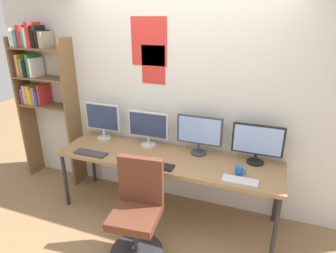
{
  "coord_description": "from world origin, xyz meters",
  "views": [
    {
      "loc": [
        1.03,
        -2.08,
        2.21
      ],
      "look_at": [
        0.0,
        0.65,
        1.09
      ],
      "focal_mm": 30.65,
      "sensor_mm": 36.0,
      "label": 1
    }
  ],
  "objects_px": {
    "desk": "(166,161)",
    "bookshelf": "(40,82)",
    "computer_mouse": "(136,161)",
    "monitor_center_left": "(148,127)",
    "keyboard_center": "(159,166)",
    "monitor_far_right": "(257,142)",
    "monitor_center_right": "(199,133)",
    "keyboard_right": "(240,181)",
    "coffee_mug": "(239,171)",
    "keyboard_left": "(91,153)",
    "monitor_far_left": "(103,119)",
    "office_chair": "(137,218)"
  },
  "relations": [
    {
      "from": "bookshelf",
      "to": "monitor_far_right",
      "type": "height_order",
      "value": "bookshelf"
    },
    {
      "from": "office_chair",
      "to": "monitor_far_left",
      "type": "xyz_separation_m",
      "value": [
        -0.9,
        0.89,
        0.6
      ]
    },
    {
      "from": "bookshelf",
      "to": "keyboard_center",
      "type": "height_order",
      "value": "bookshelf"
    },
    {
      "from": "desk",
      "to": "coffee_mug",
      "type": "height_order",
      "value": "coffee_mug"
    },
    {
      "from": "monitor_far_right",
      "to": "coffee_mug",
      "type": "height_order",
      "value": "monitor_far_right"
    },
    {
      "from": "keyboard_right",
      "to": "coffee_mug",
      "type": "distance_m",
      "value": 0.14
    },
    {
      "from": "monitor_center_right",
      "to": "keyboard_right",
      "type": "height_order",
      "value": "monitor_center_right"
    },
    {
      "from": "monitor_center_left",
      "to": "keyboard_left",
      "type": "distance_m",
      "value": 0.73
    },
    {
      "from": "coffee_mug",
      "to": "computer_mouse",
      "type": "bearing_deg",
      "value": -172.83
    },
    {
      "from": "keyboard_center",
      "to": "keyboard_right",
      "type": "xyz_separation_m",
      "value": [
        0.84,
        0.0,
        0.0
      ]
    },
    {
      "from": "office_chair",
      "to": "monitor_center_left",
      "type": "bearing_deg",
      "value": 107.13
    },
    {
      "from": "keyboard_center",
      "to": "computer_mouse",
      "type": "bearing_deg",
      "value": -179.27
    },
    {
      "from": "desk",
      "to": "monitor_center_right",
      "type": "distance_m",
      "value": 0.49
    },
    {
      "from": "office_chair",
      "to": "coffee_mug",
      "type": "relative_size",
      "value": 9.34
    },
    {
      "from": "monitor_far_left",
      "to": "monitor_center_left",
      "type": "relative_size",
      "value": 0.93
    },
    {
      "from": "monitor_center_right",
      "to": "keyboard_left",
      "type": "relative_size",
      "value": 1.31
    },
    {
      "from": "monitor_center_left",
      "to": "monitor_far_right",
      "type": "bearing_deg",
      "value": 0.0
    },
    {
      "from": "monitor_far_right",
      "to": "coffee_mug",
      "type": "distance_m",
      "value": 0.39
    },
    {
      "from": "bookshelf",
      "to": "coffee_mug",
      "type": "bearing_deg",
      "value": -6.96
    },
    {
      "from": "bookshelf",
      "to": "office_chair",
      "type": "bearing_deg",
      "value": -26.2
    },
    {
      "from": "desk",
      "to": "office_chair",
      "type": "height_order",
      "value": "office_chair"
    },
    {
      "from": "office_chair",
      "to": "monitor_center_right",
      "type": "distance_m",
      "value": 1.13
    },
    {
      "from": "desk",
      "to": "bookshelf",
      "type": "bearing_deg",
      "value": 173.04
    },
    {
      "from": "monitor_far_right",
      "to": "keyboard_right",
      "type": "distance_m",
      "value": 0.51
    },
    {
      "from": "office_chair",
      "to": "monitor_far_right",
      "type": "distance_m",
      "value": 1.45
    },
    {
      "from": "bookshelf",
      "to": "monitor_far_right",
      "type": "xyz_separation_m",
      "value": [
        2.83,
        -0.02,
        -0.42
      ]
    },
    {
      "from": "bookshelf",
      "to": "keyboard_right",
      "type": "distance_m",
      "value": 2.84
    },
    {
      "from": "keyboard_left",
      "to": "keyboard_center",
      "type": "relative_size",
      "value": 1.21
    },
    {
      "from": "keyboard_left",
      "to": "computer_mouse",
      "type": "relative_size",
      "value": 4.07
    },
    {
      "from": "monitor_center_left",
      "to": "keyboard_center",
      "type": "relative_size",
      "value": 1.57
    },
    {
      "from": "monitor_far_right",
      "to": "keyboard_center",
      "type": "height_order",
      "value": "monitor_far_right"
    },
    {
      "from": "desk",
      "to": "bookshelf",
      "type": "relative_size",
      "value": 1.17
    },
    {
      "from": "coffee_mug",
      "to": "desk",
      "type": "bearing_deg",
      "value": 173.05
    },
    {
      "from": "computer_mouse",
      "to": "office_chair",
      "type": "bearing_deg",
      "value": -63.76
    },
    {
      "from": "monitor_far_left",
      "to": "coffee_mug",
      "type": "height_order",
      "value": "monitor_far_left"
    },
    {
      "from": "keyboard_left",
      "to": "keyboard_center",
      "type": "xyz_separation_m",
      "value": [
        0.84,
        0.0,
        0.0
      ]
    },
    {
      "from": "bookshelf",
      "to": "office_chair",
      "type": "height_order",
      "value": "bookshelf"
    },
    {
      "from": "office_chair",
      "to": "keyboard_left",
      "type": "height_order",
      "value": "office_chair"
    },
    {
      "from": "monitor_center_right",
      "to": "office_chair",
      "type": "bearing_deg",
      "value": -111.54
    },
    {
      "from": "bookshelf",
      "to": "keyboard_right",
      "type": "bearing_deg",
      "value": -9.58
    },
    {
      "from": "keyboard_right",
      "to": "computer_mouse",
      "type": "bearing_deg",
      "value": -179.83
    },
    {
      "from": "monitor_center_right",
      "to": "computer_mouse",
      "type": "bearing_deg",
      "value": -142.07
    },
    {
      "from": "bookshelf",
      "to": "computer_mouse",
      "type": "height_order",
      "value": "bookshelf"
    },
    {
      "from": "monitor_far_left",
      "to": "coffee_mug",
      "type": "bearing_deg",
      "value": -10.07
    },
    {
      "from": "bookshelf",
      "to": "keyboard_left",
      "type": "height_order",
      "value": "bookshelf"
    },
    {
      "from": "monitor_center_right",
      "to": "keyboard_left",
      "type": "bearing_deg",
      "value": -159.02
    },
    {
      "from": "monitor_far_right",
      "to": "keyboard_right",
      "type": "height_order",
      "value": "monitor_far_right"
    },
    {
      "from": "keyboard_center",
      "to": "monitor_far_right",
      "type": "bearing_deg",
      "value": 25.2
    },
    {
      "from": "monitor_center_right",
      "to": "monitor_far_right",
      "type": "bearing_deg",
      "value": 0.0
    },
    {
      "from": "monitor_center_right",
      "to": "coffee_mug",
      "type": "distance_m",
      "value": 0.63
    }
  ]
}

